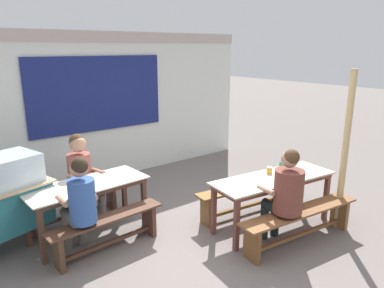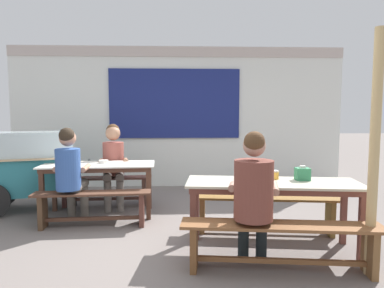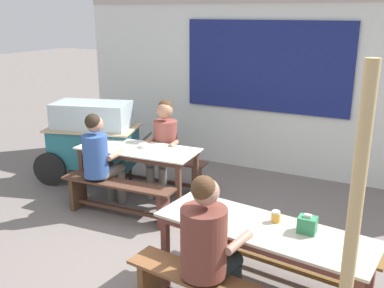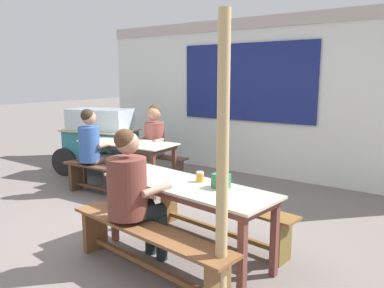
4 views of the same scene
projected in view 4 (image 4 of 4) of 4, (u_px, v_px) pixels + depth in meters
name	position (u px, v px, depth m)	size (l,w,h in m)	color
ground_plane	(140.00, 222.00, 4.63)	(40.00, 40.00, 0.00)	slate
backdrop_wall	(251.00, 94.00, 6.73)	(6.51, 0.23, 2.75)	silver
dining_table_far	(127.00, 147.00, 5.94)	(1.60, 0.74, 0.74)	silver
dining_table_near	(186.00, 191.00, 3.64)	(1.87, 0.83, 0.74)	#BDB7A1
bench_far_back	(149.00, 163.00, 6.43)	(1.47, 0.34, 0.45)	brown
bench_far_front	(105.00, 177.00, 5.57)	(1.50, 0.35, 0.45)	#503223
bench_near_back	(219.00, 213.00, 4.08)	(1.80, 0.48, 0.45)	brown
bench_near_front	(147.00, 243.00, 3.33)	(1.85, 0.52, 0.45)	brown
food_cart	(100.00, 137.00, 6.81)	(1.73, 1.10, 1.18)	teal
person_near_front	(132.00, 189.00, 3.46)	(0.52, 0.56, 1.30)	#1D2528
person_center_facing	(152.00, 139.00, 6.22)	(0.48, 0.60, 1.29)	#6B645D
person_left_back_turned	(93.00, 145.00, 5.71)	(0.42, 0.58, 1.28)	#686259
tissue_box	(221.00, 181.00, 3.48)	(0.14, 0.12, 0.16)	#308053
condiment_jar	(200.00, 177.00, 3.70)	(0.08, 0.08, 0.10)	gold
soup_bowl	(133.00, 140.00, 5.94)	(0.14, 0.14, 0.05)	silver
wooden_support_post	(222.00, 170.00, 2.68)	(0.09, 0.09, 2.20)	tan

